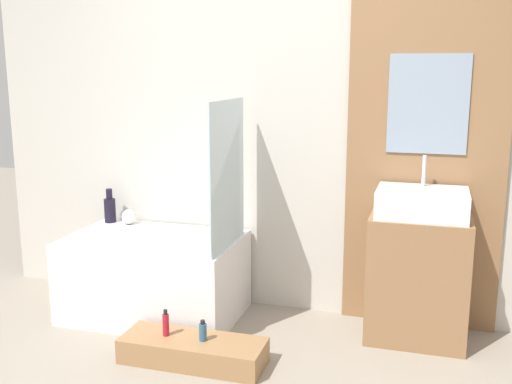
# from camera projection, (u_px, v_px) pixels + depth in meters

# --- Properties ---
(wall_tiled_back) EXTENTS (4.20, 0.06, 2.60)m
(wall_tiled_back) POSITION_uv_depth(u_px,v_px,m) (278.00, 121.00, 3.99)
(wall_tiled_back) COLOR beige
(wall_tiled_back) RESTS_ON ground_plane
(wall_wood_accent) EXTENTS (0.97, 0.04, 2.60)m
(wall_wood_accent) POSITION_uv_depth(u_px,v_px,m) (427.00, 124.00, 3.68)
(wall_wood_accent) COLOR #8E6642
(wall_wood_accent) RESTS_ON ground_plane
(bathtub) EXTENTS (1.14, 0.73, 0.55)m
(bathtub) POSITION_uv_depth(u_px,v_px,m) (155.00, 276.00, 4.02)
(bathtub) COLOR white
(bathtub) RESTS_ON ground_plane
(glass_shower_screen) EXTENTS (0.01, 0.62, 0.91)m
(glass_shower_screen) POSITION_uv_depth(u_px,v_px,m) (227.00, 174.00, 3.69)
(glass_shower_screen) COLOR silver
(glass_shower_screen) RESTS_ON bathtub
(wooden_step_bench) EXTENTS (0.82, 0.30, 0.14)m
(wooden_step_bench) POSITION_uv_depth(u_px,v_px,m) (193.00, 351.00, 3.40)
(wooden_step_bench) COLOR #997047
(wooden_step_bench) RESTS_ON ground_plane
(vanity_cabinet) EXTENTS (0.59, 0.43, 0.78)m
(vanity_cabinet) POSITION_uv_depth(u_px,v_px,m) (418.00, 278.00, 3.65)
(vanity_cabinet) COLOR #8E6642
(vanity_cabinet) RESTS_ON ground_plane
(sink) EXTENTS (0.53, 0.39, 0.35)m
(sink) POSITION_uv_depth(u_px,v_px,m) (422.00, 203.00, 3.55)
(sink) COLOR white
(sink) RESTS_ON vanity_cabinet
(vase_tall_dark) EXTENTS (0.08, 0.08, 0.25)m
(vase_tall_dark) POSITION_uv_depth(u_px,v_px,m) (110.00, 209.00, 4.34)
(vase_tall_dark) COLOR black
(vase_tall_dark) RESTS_ON bathtub
(vase_round_light) EXTENTS (0.11, 0.11, 0.11)m
(vase_round_light) POSITION_uv_depth(u_px,v_px,m) (129.00, 217.00, 4.29)
(vase_round_light) COLOR silver
(vase_round_light) RESTS_ON bathtub
(bottle_soap_primary) EXTENTS (0.04, 0.04, 0.16)m
(bottle_soap_primary) POSITION_uv_depth(u_px,v_px,m) (166.00, 324.00, 3.42)
(bottle_soap_primary) COLOR #B21928
(bottle_soap_primary) RESTS_ON wooden_step_bench
(bottle_soap_secondary) EXTENTS (0.04, 0.04, 0.12)m
(bottle_soap_secondary) POSITION_uv_depth(u_px,v_px,m) (203.00, 331.00, 3.36)
(bottle_soap_secondary) COLOR #2D567A
(bottle_soap_secondary) RESTS_ON wooden_step_bench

